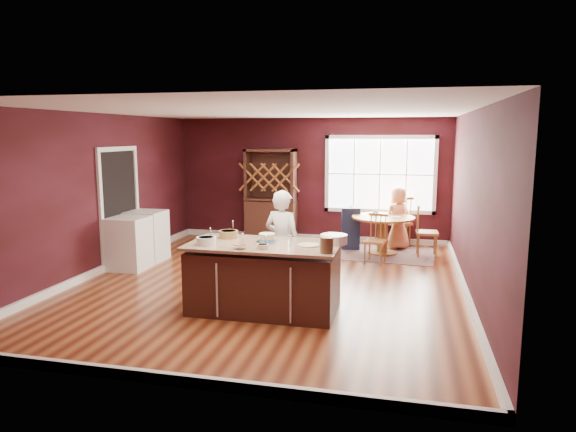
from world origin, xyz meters
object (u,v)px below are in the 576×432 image
object	(u,v)px
layer_cake	(267,238)
high_chair	(350,227)
hutch	(271,195)
chair_south	(375,239)
seated_woman	(398,218)
baker	(282,243)
washer	(129,243)
chair_east	(427,230)
toddler	(347,210)
chair_north	(398,221)
dryer	(147,236)
kitchen_island	(264,279)
dining_table	(383,227)

from	to	relation	value
layer_cake	high_chair	xyz separation A→B (m)	(0.69, 3.96, -0.53)
hutch	layer_cake	bearing A→B (deg)	-75.63
chair_south	seated_woman	world-z (taller)	seated_woman
baker	washer	distance (m)	3.10
chair_east	seated_woman	bearing A→B (deg)	45.75
chair_east	toddler	world-z (taller)	chair_east
seated_woman	chair_north	bearing A→B (deg)	-128.97
layer_cake	dryer	distance (m)	3.63
chair_south	dryer	xyz separation A→B (m)	(-4.18, -0.72, 0.01)
hutch	dryer	size ratio (longest dim) A/B	2.17
chair_north	hutch	world-z (taller)	hutch
toddler	hutch	distance (m)	1.79
chair_east	chair_north	world-z (taller)	chair_north
chair_south	baker	bearing A→B (deg)	-105.55
chair_south	chair_north	xyz separation A→B (m)	(0.38, 1.65, 0.08)
layer_cake	dryer	xyz separation A→B (m)	(-2.92, 2.10, -0.51)
kitchen_island	washer	size ratio (longest dim) A/B	2.18
hutch	toddler	bearing A→B (deg)	-13.07
washer	baker	bearing A→B (deg)	-15.41
layer_cake	seated_woman	bearing A→B (deg)	68.48
chair_south	high_chair	xyz separation A→B (m)	(-0.58, 1.14, -0.01)
toddler	hutch	world-z (taller)	hutch
seated_woman	hutch	size ratio (longest dim) A/B	0.63
chair_north	dryer	xyz separation A→B (m)	(-4.56, -2.37, -0.07)
layer_cake	chair_north	size ratio (longest dim) A/B	0.27
chair_north	dryer	bearing A→B (deg)	-7.76
kitchen_island	dryer	size ratio (longest dim) A/B	2.14
baker	washer	xyz separation A→B (m)	(-2.98, 0.82, -0.32)
kitchen_island	toddler	bearing A→B (deg)	81.22
dryer	hutch	bearing A→B (deg)	52.06
dining_table	high_chair	size ratio (longest dim) A/B	1.35
kitchen_island	toddler	world-z (taller)	toddler
kitchen_island	dining_table	distance (m)	3.97
layer_cake	chair_east	distance (m)	4.29
hutch	washer	size ratio (longest dim) A/B	2.21
chair_east	chair_north	xyz separation A→B (m)	(-0.56, 0.82, 0.03)
kitchen_island	hutch	xyz separation A→B (m)	(-1.11, 4.48, 0.58)
chair_north	washer	distance (m)	5.47
washer	dryer	world-z (taller)	dryer
layer_cake	high_chair	distance (m)	4.05
washer	dryer	distance (m)	0.64
kitchen_island	chair_south	size ratio (longest dim) A/B	2.18
chair_north	dryer	distance (m)	5.14
baker	chair_south	distance (m)	2.52
chair_north	high_chair	distance (m)	1.09
kitchen_island	layer_cake	world-z (taller)	layer_cake
baker	toddler	distance (m)	3.40
chair_east	high_chair	size ratio (longest dim) A/B	1.13
layer_cake	chair_north	distance (m)	4.78
seated_woman	dryer	distance (m)	5.01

